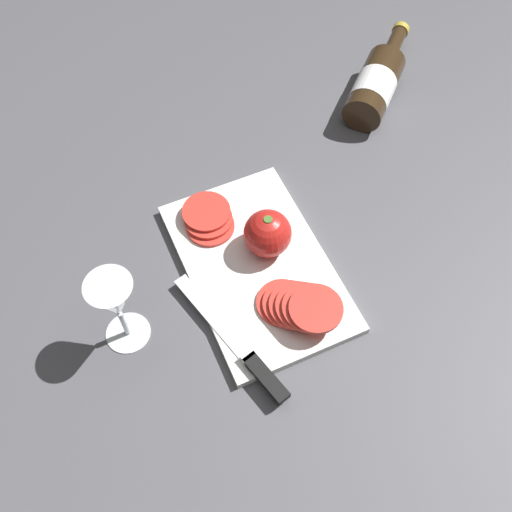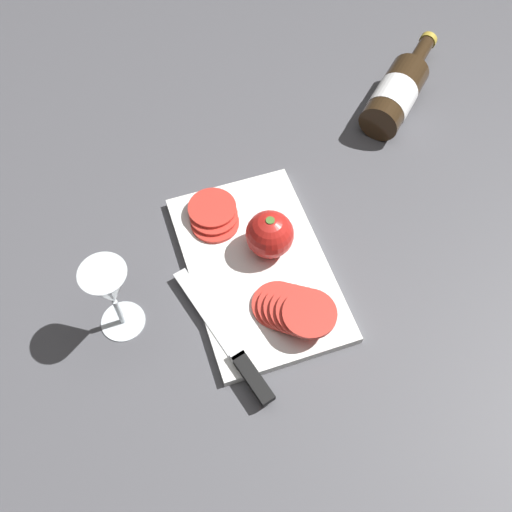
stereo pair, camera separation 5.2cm
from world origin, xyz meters
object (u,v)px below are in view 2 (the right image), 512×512
whole_tomato (270,234)px  knife (241,361)px  wine_bottle (397,93)px  tomato_slice_stack_far (214,215)px  wine_glass (110,290)px  tomato_slice_stack_near (293,309)px

whole_tomato → knife: (0.19, -0.11, -0.04)m
wine_bottle → knife: wine_bottle is taller
whole_tomato → knife: whole_tomato is taller
wine_bottle → knife: bearing=-47.0°
whole_tomato → knife: size_ratio=0.31×
wine_bottle → tomato_slice_stack_far: (0.17, -0.44, -0.01)m
wine_glass → tomato_slice_stack_near: wine_glass is taller
whole_tomato → tomato_slice_stack_far: whole_tomato is taller
whole_tomato → tomato_slice_stack_near: size_ratio=0.63×
whole_tomato → knife: 0.22m
whole_tomato → tomato_slice_stack_near: whole_tomato is taller
tomato_slice_stack_near → tomato_slice_stack_far: 0.24m
wine_bottle → tomato_slice_stack_far: 0.47m
wine_glass → knife: size_ratio=0.59×
knife → tomato_slice_stack_far: (-0.28, 0.04, 0.00)m
tomato_slice_stack_far → tomato_slice_stack_near: bearing=16.8°
wine_bottle → knife: 0.66m
wine_glass → knife: 0.23m
tomato_slice_stack_far → wine_bottle: bearing=110.5°
whole_tomato → wine_bottle: bearing=125.0°
wine_glass → whole_tomato: (-0.05, 0.28, -0.05)m
knife → tomato_slice_stack_far: size_ratio=2.47×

